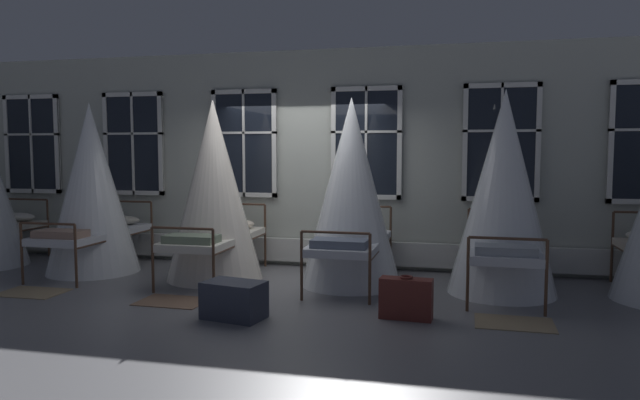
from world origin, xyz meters
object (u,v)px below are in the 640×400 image
at_px(cot_fifth, 503,195).
at_px(cot_second, 92,190).
at_px(suitcase_dark, 406,298).
at_px(cot_fourth, 351,194).
at_px(cot_third, 214,192).
at_px(travel_trunk, 234,300).

bearing_deg(cot_fifth, cot_second, 91.18).
bearing_deg(cot_second, suitcase_dark, -106.70).
bearing_deg(cot_fourth, cot_second, 91.38).
distance_m(cot_fourth, cot_fifth, 1.94).
relative_size(cot_second, cot_fourth, 1.00).
bearing_deg(suitcase_dark, cot_second, 167.96).
xyz_separation_m(cot_third, suitcase_dark, (2.80, -1.41, -1.00)).
relative_size(cot_second, suitcase_dark, 4.36).
distance_m(cot_fifth, suitcase_dark, 2.07).
distance_m(cot_second, cot_fifth, 5.84).
height_order(cot_third, travel_trunk, cot_third).
bearing_deg(travel_trunk, suitcase_dark, 12.44).
xyz_separation_m(cot_second, travel_trunk, (2.95, -1.83, -1.02)).
bearing_deg(cot_second, cot_fourth, -89.31).
relative_size(cot_fifth, suitcase_dark, 4.47).
height_order(cot_second, travel_trunk, cot_second).
bearing_deg(cot_fourth, travel_trunk, 154.12).
relative_size(cot_fourth, travel_trunk, 3.92).
bearing_deg(cot_second, travel_trunk, -121.76).
relative_size(cot_second, cot_third, 1.00).
xyz_separation_m(cot_second, cot_fifth, (5.84, -0.00, 0.03)).
bearing_deg(cot_third, cot_second, 89.70).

